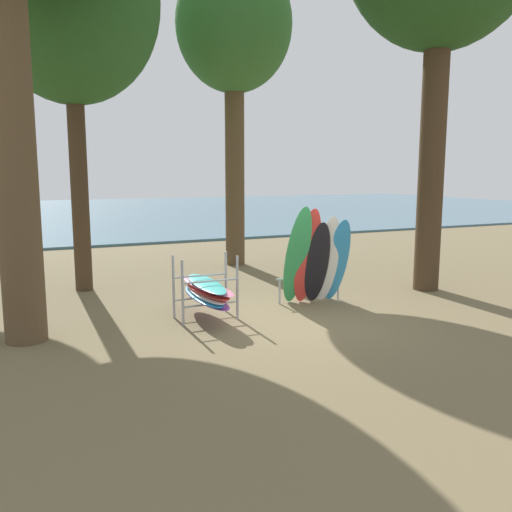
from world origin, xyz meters
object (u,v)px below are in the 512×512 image
object	(u,v)px
tree_mid_behind	(234,30)
board_storage_rack	(206,291)
leaning_board_pile	(316,260)
tree_far_right_back	(70,1)

from	to	relation	value
tree_mid_behind	board_storage_rack	xyz separation A→B (m)	(-2.94, -5.58, -6.39)
tree_mid_behind	leaning_board_pile	xyz separation A→B (m)	(-0.43, -5.55, -5.95)
leaning_board_pile	tree_mid_behind	bearing A→B (deg)	85.56
tree_far_right_back	leaning_board_pile	size ratio (longest dim) A/B	4.14
tree_mid_behind	tree_far_right_back	world-z (taller)	tree_mid_behind
board_storage_rack	leaning_board_pile	bearing A→B (deg)	0.78
tree_mid_behind	board_storage_rack	size ratio (longest dim) A/B	4.26
tree_mid_behind	tree_far_right_back	bearing A→B (deg)	-158.54
tree_mid_behind	leaning_board_pile	bearing A→B (deg)	-94.44
tree_far_right_back	board_storage_rack	world-z (taller)	tree_far_right_back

